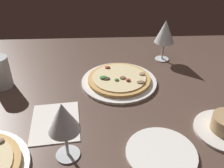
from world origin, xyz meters
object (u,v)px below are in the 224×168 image
wine_glass_far (165,33)px  wine_glass_near (63,119)px  side_plate (161,153)px  pizza_main (119,80)px  paper_menu (55,122)px  water_glass (0,74)px

wine_glass_far → wine_glass_near: bearing=55.3°
wine_glass_far → side_plate: wine_glass_far is taller
pizza_main → paper_menu: bearing=45.5°
pizza_main → side_plate: pizza_main is taller
wine_glass_near → paper_menu: 18.32cm
water_glass → wine_glass_far: bearing=-163.9°
wine_glass_near → wine_glass_far: bearing=-124.7°
pizza_main → wine_glass_near: size_ratio=1.68×
water_glass → pizza_main: bearing=-179.9°
water_glass → side_plate: bearing=145.7°
wine_glass_near → water_glass: bearing=-51.4°
wine_glass_far → pizza_main: bearing=41.8°
side_plate → wine_glass_near: bearing=-2.4°
wine_glass_near → paper_menu: bearing=-68.5°
pizza_main → paper_menu: pizza_main is taller
wine_glass_far → water_glass: size_ratio=1.52×
side_plate → paper_menu: 32.35cm
wine_glass_far → side_plate: size_ratio=0.95×
pizza_main → wine_glass_near: bearing=65.1°
wine_glass_far → paper_menu: size_ratio=0.97×
paper_menu → wine_glass_far: bearing=-142.3°
water_glass → wine_glass_near: bearing=128.6°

